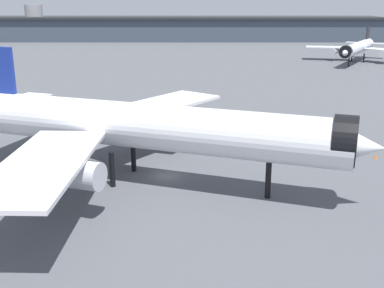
% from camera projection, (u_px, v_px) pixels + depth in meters
% --- Properties ---
extents(ground, '(900.00, 900.00, 0.00)m').
position_uv_depth(ground, '(166.00, 176.00, 63.24)').
color(ground, '#4C4F54').
extents(airliner_near_gate, '(57.11, 50.79, 16.51)m').
position_uv_depth(airliner_near_gate, '(137.00, 126.00, 59.56)').
color(airliner_near_gate, white).
rests_on(airliner_near_gate, ground).
extents(airliner_far_taxiway, '(36.95, 41.02, 12.05)m').
position_uv_depth(airliner_far_taxiway, '(358.00, 48.00, 174.18)').
color(airliner_far_taxiway, silver).
rests_on(airliner_far_taxiway, ground).
extents(terminal_building, '(257.88, 35.67, 19.67)m').
position_uv_depth(terminal_building, '(148.00, 28.00, 267.70)').
color(terminal_building, '#3D4756').
rests_on(terminal_building, ground).
extents(traffic_cone_near_nose, '(0.48, 0.48, 0.60)m').
position_uv_depth(traffic_cone_near_nose, '(375.00, 156.00, 70.12)').
color(traffic_cone_near_nose, '#F2600C').
rests_on(traffic_cone_near_nose, ground).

